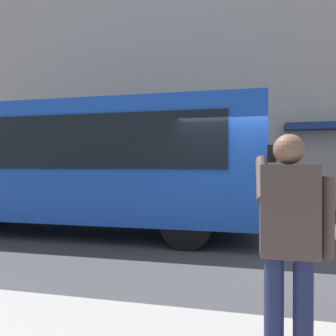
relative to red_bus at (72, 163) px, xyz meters
name	(u,v)px	position (x,y,z in m)	size (l,w,h in m)	color
ground_plane	(246,247)	(-4.13, 0.58, -1.68)	(60.00, 60.00, 0.00)	#38383A
building_facade_far	(249,54)	(-4.14, -6.22, 4.30)	(28.00, 1.55, 12.00)	#A89E8E
red_bus	(72,163)	(0.00, 0.00, 0.00)	(9.05, 2.54, 3.08)	#1947AD
pedestrian_photographer	(289,232)	(-4.48, 4.95, -0.54)	(0.53, 0.52, 1.70)	#1E2347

